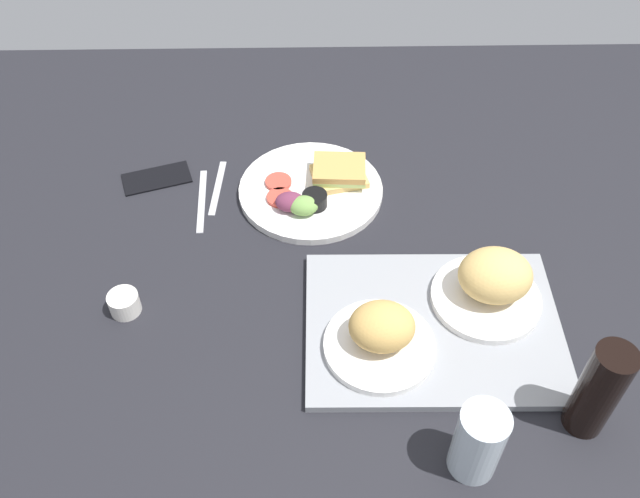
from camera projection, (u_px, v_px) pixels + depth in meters
The scene contains 11 objects.
ground_plane at pixel (330, 256), 135.77cm from camera, with size 190.00×150.00×3.00cm, color black.
serving_tray at pixel (433, 326), 121.40cm from camera, with size 45.00×33.00×1.60cm, color gray.
bread_plate_near at pixel (492, 282), 121.59cm from camera, with size 19.81×19.81×10.36cm.
bread_plate_far at pixel (381, 334), 115.06cm from camera, with size 19.20×19.20×9.04cm.
plate_with_salad at pixel (314, 189), 144.57cm from camera, with size 30.49×30.49×5.40cm.
drinking_glass at pixel (478, 442), 99.78cm from camera, with size 7.37×7.37×13.90cm, color silver.
soda_bottle at pixel (599, 390), 102.74cm from camera, with size 6.40×6.40×18.87cm, color black.
espresso_cup at pixel (124, 303), 123.39cm from camera, with size 5.60×5.60×4.00cm, color silver.
fork at pixel (218, 187), 146.95cm from camera, with size 17.00×1.40×0.50cm, color #B7B7BC.
knife at pixel (202, 200), 144.21cm from camera, with size 19.00×1.40×0.50cm, color #B7B7BC.
cell_phone at pixel (157, 178), 148.87cm from camera, with size 14.40×7.20×0.80cm, color black.
Camera 1 is at (3.64, 90.77, 99.44)cm, focal length 38.49 mm.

